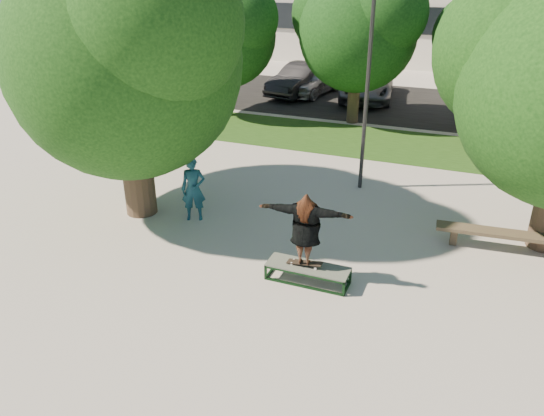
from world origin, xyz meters
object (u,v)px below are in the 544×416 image
at_px(tree_left, 123,47).
at_px(grind_box, 308,273).
at_px(bystander, 193,189).
at_px(car_silver_b, 526,98).
at_px(bench, 508,236).
at_px(car_dark, 302,79).
at_px(car_grey, 367,84).
at_px(car_silver_a, 313,79).
at_px(lamppost, 368,85).

xyz_separation_m(tree_left, grind_box, (5.46, -1.71, -4.23)).
distance_m(bystander, car_silver_b, 17.17).
distance_m(tree_left, bench, 10.36).
bearing_deg(car_dark, grind_box, -59.06).
distance_m(car_dark, car_grey, 3.38).
bearing_deg(car_silver_a, car_silver_b, 7.34).
bearing_deg(car_grey, car_dark, 176.42).
xyz_separation_m(bench, car_grey, (-6.54, 14.00, 0.31)).
bearing_deg(lamppost, grind_box, -88.30).
bearing_deg(bench, car_silver_a, 118.77).
distance_m(grind_box, car_dark, 17.73).
distance_m(grind_box, car_grey, 17.20).
distance_m(bystander, car_silver_a, 15.38).
bearing_deg(bench, car_dark, 120.83).
bearing_deg(tree_left, car_dark, 91.66).
relative_size(bench, car_dark, 0.70).
bearing_deg(car_grey, tree_left, -109.42).
distance_m(lamppost, bystander, 5.74).
xyz_separation_m(tree_left, bystander, (1.67, 0.08, -3.55)).
relative_size(bystander, car_dark, 0.37).
xyz_separation_m(lamppost, bystander, (-3.62, -3.83, -2.28)).
distance_m(tree_left, car_dark, 15.45).
xyz_separation_m(grind_box, car_silver_a, (-5.41, 17.08, 0.57)).
height_order(bench, car_dark, car_dark).
distance_m(grind_box, car_silver_b, 17.35).
xyz_separation_m(lamppost, bench, (4.18, -2.60, -2.73)).
xyz_separation_m(lamppost, grind_box, (0.17, -5.61, -2.96)).
height_order(car_silver_a, car_dark, car_dark).
distance_m(lamppost, car_silver_a, 12.83).
relative_size(tree_left, grind_box, 3.95).
distance_m(lamppost, car_dark, 12.71).
distance_m(lamppost, car_grey, 11.88).
bearing_deg(grind_box, car_silver_a, 107.57).
xyz_separation_m(bystander, car_dark, (-2.10, 14.93, -0.09)).
relative_size(bench, car_silver_b, 0.65).
bearing_deg(bystander, car_dark, 73.93).
xyz_separation_m(lamppost, car_silver_a, (-5.24, 11.47, -2.39)).
bearing_deg(grind_box, car_grey, 98.46).
relative_size(tree_left, car_silver_a, 1.59).
xyz_separation_m(grind_box, bench, (4.01, 3.01, 0.24)).
bearing_deg(bystander, lamppost, 22.46).
bearing_deg(tree_left, car_silver_a, 89.81).
relative_size(car_dark, car_silver_b, 0.93).
bearing_deg(lamppost, car_dark, 117.29).
relative_size(lamppost, bystander, 3.49).
bearing_deg(lamppost, car_silver_b, 66.15).
height_order(tree_left, lamppost, tree_left).
xyz_separation_m(car_dark, car_grey, (3.36, 0.29, -0.05)).
xyz_separation_m(bench, car_dark, (-9.90, 13.70, 0.36)).
height_order(car_dark, car_grey, car_dark).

